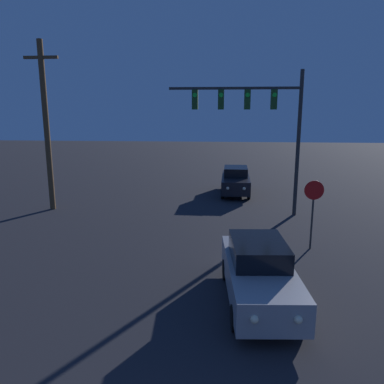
{
  "coord_description": "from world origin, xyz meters",
  "views": [
    {
      "loc": [
        1.16,
        -1.6,
        4.95
      ],
      "look_at": [
        0.0,
        11.96,
        1.99
      ],
      "focal_mm": 35.0,
      "sensor_mm": 36.0,
      "label": 1
    }
  ],
  "objects_px": {
    "car_near": "(259,272)",
    "traffic_signal_mast": "(258,115)",
    "car_far": "(236,180)",
    "utility_pole": "(46,125)",
    "stop_sign": "(313,202)"
  },
  "relations": [
    {
      "from": "car_near",
      "to": "traffic_signal_mast",
      "type": "distance_m",
      "value": 9.55
    },
    {
      "from": "car_far",
      "to": "traffic_signal_mast",
      "type": "xyz_separation_m",
      "value": [
        0.82,
        -4.56,
        3.96
      ]
    },
    {
      "from": "car_far",
      "to": "utility_pole",
      "type": "xyz_separation_m",
      "value": [
        -9.47,
        -4.49,
        3.48
      ]
    },
    {
      "from": "utility_pole",
      "to": "car_near",
      "type": "bearing_deg",
      "value": -42.01
    },
    {
      "from": "stop_sign",
      "to": "traffic_signal_mast",
      "type": "bearing_deg",
      "value": 109.89
    },
    {
      "from": "traffic_signal_mast",
      "to": "utility_pole",
      "type": "bearing_deg",
      "value": 179.59
    },
    {
      "from": "car_far",
      "to": "stop_sign",
      "type": "bearing_deg",
      "value": 106.13
    },
    {
      "from": "car_near",
      "to": "traffic_signal_mast",
      "type": "bearing_deg",
      "value": -98.2
    },
    {
      "from": "car_far",
      "to": "traffic_signal_mast",
      "type": "relative_size",
      "value": 0.65
    },
    {
      "from": "car_near",
      "to": "stop_sign",
      "type": "relative_size",
      "value": 1.77
    },
    {
      "from": "car_near",
      "to": "utility_pole",
      "type": "height_order",
      "value": "utility_pole"
    },
    {
      "from": "car_near",
      "to": "stop_sign",
      "type": "height_order",
      "value": "stop_sign"
    },
    {
      "from": "car_far",
      "to": "stop_sign",
      "type": "relative_size",
      "value": 1.74
    },
    {
      "from": "stop_sign",
      "to": "utility_pole",
      "type": "distance_m",
      "value": 13.09
    },
    {
      "from": "car_near",
      "to": "stop_sign",
      "type": "distance_m",
      "value": 4.74
    }
  ]
}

